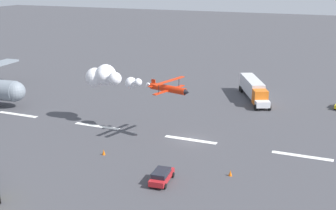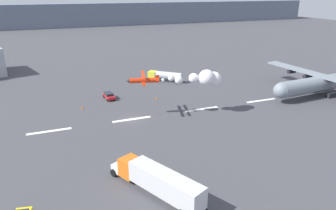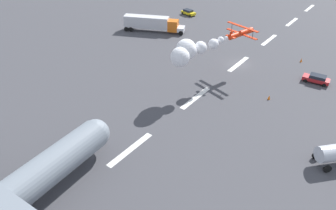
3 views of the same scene
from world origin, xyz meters
The scene contains 10 objects.
ground_plane centered at (0.00, 0.00, 0.00)m, with size 440.00×440.00×0.00m, color #424247.
runway_stripe_2 centered at (-15.89, 0.00, 0.01)m, with size 8.00×0.90×0.01m, color white.
runway_stripe_3 centered at (0.00, 0.00, 0.01)m, with size 8.00×0.90×0.01m, color white.
runway_stripe_4 centered at (15.89, 0.00, 0.01)m, with size 8.00×0.90×0.01m, color white.
runway_stripe_5 centered at (31.78, 0.00, 0.01)m, with size 8.00×0.90×0.01m, color white.
stunt_biplane_red centered at (14.43, -1.91, 7.71)m, with size 19.35×8.62×3.71m.
semi_truck_orange centered at (-3.53, -25.60, 2.13)m, with size 9.01×14.79×3.70m.
airport_staff_sedan centered at (-1.68, 14.48, 0.81)m, with size 2.40×4.70×1.52m.
traffic_cone_near centered at (-8.63, 9.69, 0.38)m, with size 0.44×0.44×0.75m, color orange.
traffic_cone_far centered at (8.81, 9.91, 0.38)m, with size 0.44×0.44×0.75m, color orange.
Camera 1 is at (-21.08, 58.70, 23.58)m, focal length 48.42 mm.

